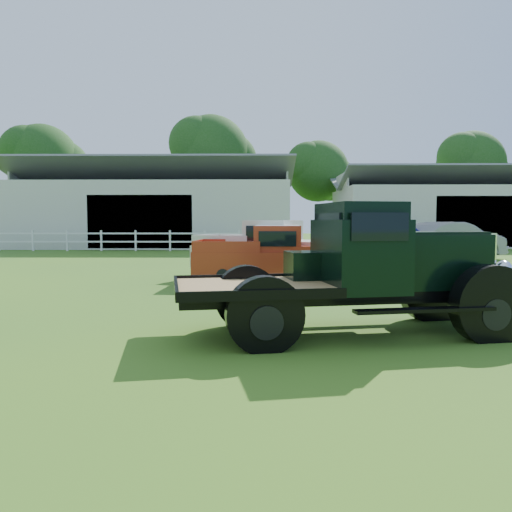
# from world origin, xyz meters

# --- Properties ---
(ground) EXTENTS (120.00, 120.00, 0.00)m
(ground) POSITION_xyz_m (0.00, 0.00, 0.00)
(ground) COLOR #335C1F
(shed_left) EXTENTS (18.80, 10.20, 5.60)m
(shed_left) POSITION_xyz_m (-7.00, 26.00, 2.80)
(shed_left) COLOR #989983
(shed_left) RESTS_ON ground
(shed_right) EXTENTS (16.80, 9.20, 5.20)m
(shed_right) POSITION_xyz_m (14.00, 27.00, 2.60)
(shed_right) COLOR #989983
(shed_right) RESTS_ON ground
(fence_rail) EXTENTS (14.20, 0.16, 1.20)m
(fence_rail) POSITION_xyz_m (-8.00, 20.00, 0.60)
(fence_rail) COLOR white
(fence_rail) RESTS_ON ground
(tree_a) EXTENTS (6.30, 6.30, 10.50)m
(tree_a) POSITION_xyz_m (-18.00, 33.00, 5.25)
(tree_a) COLOR #133D0A
(tree_a) RESTS_ON ground
(tree_b) EXTENTS (6.90, 6.90, 11.50)m
(tree_b) POSITION_xyz_m (-4.00, 34.00, 5.75)
(tree_b) COLOR #133D0A
(tree_b) RESTS_ON ground
(tree_c) EXTENTS (5.40, 5.40, 9.00)m
(tree_c) POSITION_xyz_m (5.00, 33.00, 4.50)
(tree_c) COLOR #133D0A
(tree_c) RESTS_ON ground
(tree_d) EXTENTS (6.00, 6.00, 10.00)m
(tree_d) POSITION_xyz_m (18.00, 34.00, 5.00)
(tree_d) COLOR #133D0A
(tree_d) RESTS_ON ground
(vintage_flatbed) EXTENTS (5.41, 2.93, 2.03)m
(vintage_flatbed) POSITION_xyz_m (1.71, -1.11, 1.02)
(vintage_flatbed) COLOR black
(vintage_flatbed) RESTS_ON ground
(red_pickup) EXTENTS (4.61, 1.96, 1.65)m
(red_pickup) POSITION_xyz_m (0.67, 4.90, 0.83)
(red_pickup) COLOR maroon
(red_pickup) RESTS_ON ground
(white_pickup) EXTENTS (5.06, 3.63, 1.74)m
(white_pickup) POSITION_xyz_m (0.58, 6.05, 0.87)
(white_pickup) COLOR beige
(white_pickup) RESTS_ON ground
(misc_car_blue) EXTENTS (5.07, 2.07, 1.72)m
(misc_car_blue) POSITION_xyz_m (6.43, 13.18, 0.86)
(misc_car_blue) COLOR navy
(misc_car_blue) RESTS_ON ground
(misc_car_grey) EXTENTS (5.43, 3.84, 1.70)m
(misc_car_grey) POSITION_xyz_m (8.77, 13.51, 0.85)
(misc_car_grey) COLOR slate
(misc_car_grey) RESTS_ON ground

